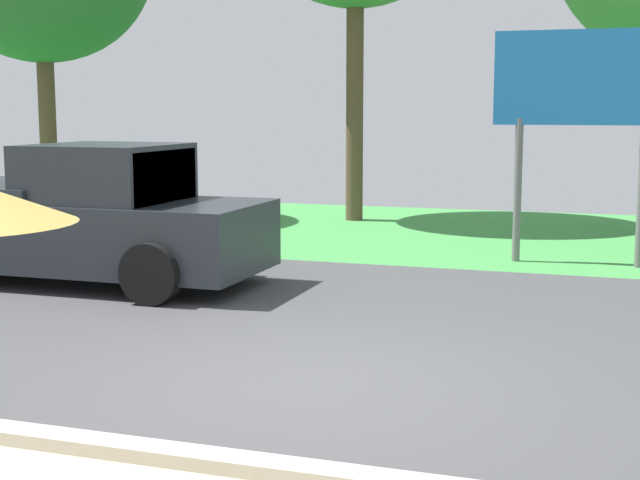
% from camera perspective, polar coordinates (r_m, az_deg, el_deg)
% --- Properties ---
extents(ground_plane, '(40.00, 22.00, 0.20)m').
position_cam_1_polar(ground_plane, '(10.79, 4.63, -4.70)').
color(ground_plane, '#424244').
extents(pickup_truck, '(5.20, 2.28, 1.88)m').
position_cam_1_polar(pickup_truck, '(12.87, -14.85, 1.30)').
color(pickup_truck, '#23282D').
rests_on(pickup_truck, ground_plane).
extents(roadside_billboard, '(2.60, 0.12, 3.50)m').
position_cam_1_polar(roadside_billboard, '(14.30, 15.98, 8.67)').
color(roadside_billboard, slate).
rests_on(roadside_billboard, ground_plane).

